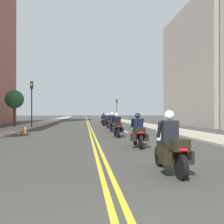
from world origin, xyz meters
TOP-DOWN VIEW (x-y plane):
  - ground_plane at (0.00, 48.00)m, footprint 264.00×264.00m
  - sidewalk_left at (-7.17, 48.00)m, footprint 2.82×144.00m
  - sidewalk_right at (7.17, 48.00)m, footprint 2.82×144.00m
  - centreline_yellow_inner at (-0.12, 48.00)m, footprint 0.12×132.00m
  - centreline_yellow_outer at (0.12, 48.00)m, footprint 0.12×132.00m
  - lane_dashes_white at (2.88, 29.00)m, footprint 0.14×56.40m
  - building_right_1 at (16.28, 30.73)m, footprint 8.47×16.48m
  - motorcycle_0 at (1.68, 4.86)m, footprint 0.78×2.18m
  - motorcycle_1 at (1.88, 9.99)m, footprint 0.77×2.08m
  - motorcycle_2 at (1.57, 15.27)m, footprint 0.76×2.25m
  - motorcycle_3 at (1.72, 19.82)m, footprint 0.76×2.23m
  - motorcycle_4 at (1.86, 25.32)m, footprint 0.77×2.23m
  - motorcycle_5 at (1.79, 30.63)m, footprint 0.77×2.27m
  - traffic_cone_0 at (-4.93, 17.58)m, footprint 0.36×0.36m
  - traffic_cone_2 at (-5.01, 18.46)m, footprint 0.33×0.33m
  - traffic_light_near at (-6.16, 26.74)m, footprint 0.28×0.38m
  - traffic_light_far at (6.16, 52.30)m, footprint 0.28×0.38m
  - street_tree_0 at (-8.01, 26.99)m, footprint 1.96×1.96m

SIDE VIEW (x-z plane):
  - ground_plane at x=0.00m, z-range 0.00..0.00m
  - centreline_yellow_inner at x=-0.12m, z-range 0.00..0.01m
  - centreline_yellow_outer at x=0.12m, z-range 0.00..0.01m
  - lane_dashes_white at x=2.88m, z-range 0.00..0.01m
  - sidewalk_left at x=-7.17m, z-range 0.00..0.12m
  - sidewalk_right at x=7.17m, z-range 0.00..0.12m
  - traffic_cone_2 at x=-5.01m, z-range 0.00..0.63m
  - traffic_cone_0 at x=-4.93m, z-range 0.00..0.73m
  - motorcycle_2 at x=1.57m, z-range -0.15..1.44m
  - motorcycle_5 at x=1.79m, z-range -0.14..1.45m
  - motorcycle_1 at x=1.88m, z-range -0.13..1.45m
  - motorcycle_0 at x=1.68m, z-range -0.16..1.48m
  - motorcycle_4 at x=1.86m, z-range -0.13..1.46m
  - motorcycle_3 at x=1.72m, z-range -0.16..1.49m
  - street_tree_0 at x=-8.01m, z-range 1.00..5.03m
  - traffic_light_far at x=6.16m, z-range 0.88..5.39m
  - traffic_light_near at x=-6.16m, z-range 0.93..5.89m
  - building_right_1 at x=16.28m, z-range 0.00..15.14m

